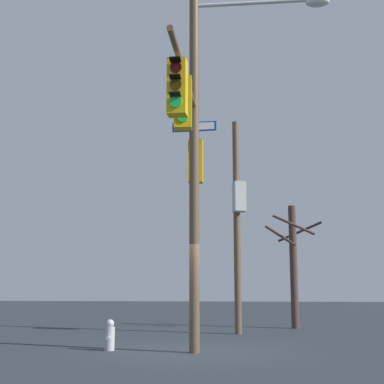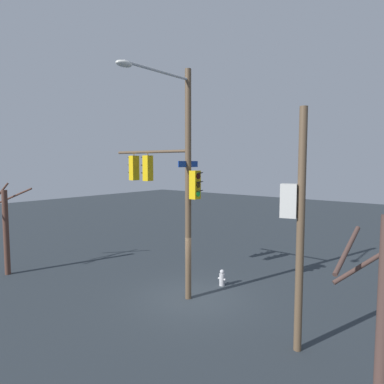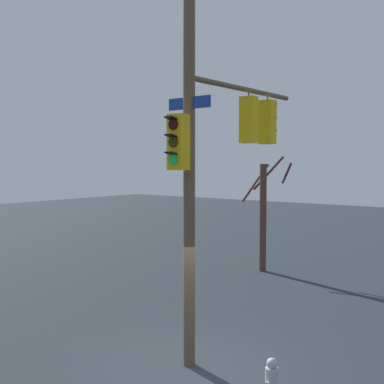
# 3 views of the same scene
# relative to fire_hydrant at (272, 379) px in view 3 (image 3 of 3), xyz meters

# --- Properties ---
(ground_plane) EXTENTS (80.00, 80.00, 0.00)m
(ground_plane) POSITION_rel_fire_hydrant_xyz_m (0.10, 1.94, -0.34)
(ground_plane) COLOR #2B3238
(main_signal_pole_assembly) EXTENTS (4.87, 3.98, 9.05)m
(main_signal_pole_assembly) POSITION_rel_fire_hydrant_xyz_m (0.97, 2.23, 4.73)
(main_signal_pole_assembly) COLOR brown
(main_signal_pole_assembly) RESTS_ON ground
(fire_hydrant) EXTENTS (0.38, 0.24, 0.73)m
(fire_hydrant) POSITION_rel_fire_hydrant_xyz_m (0.00, 0.00, 0.00)
(fire_hydrant) COLOR #B2B2B7
(fire_hydrant) RESTS_ON ground
(bare_tree_behind_pole) EXTENTS (1.57, 2.14, 4.47)m
(bare_tree_behind_pole) POSITION_rel_fire_hydrant_xyz_m (9.13, 5.30, 1.96)
(bare_tree_behind_pole) COLOR #503329
(bare_tree_behind_pole) RESTS_ON ground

